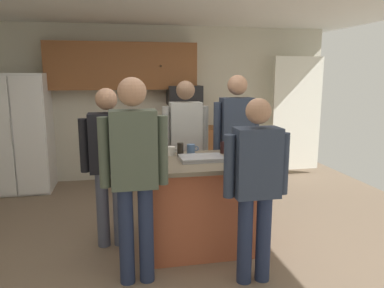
{
  "coord_description": "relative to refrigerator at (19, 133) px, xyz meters",
  "views": [
    {
      "loc": [
        -0.49,
        -3.59,
        1.81
      ],
      "look_at": [
        0.28,
        0.27,
        1.05
      ],
      "focal_mm": 34.39,
      "sensor_mm": 36.0,
      "label": 1
    }
  ],
  "objects": [
    {
      "name": "floor",
      "position": [
        2.0,
        -2.38,
        -0.91
      ],
      "size": [
        7.04,
        7.04,
        0.0
      ],
      "primitive_type": "plane",
      "color": "#7F6B56",
      "rests_on": "ground"
    },
    {
      "name": "person_guest_by_door",
      "position": [
        1.39,
        -2.21,
        0.05
      ],
      "size": [
        0.57,
        0.22,
        1.67
      ],
      "rotation": [
        0.0,
        0.0,
        -0.23
      ],
      "color": "#4C5166",
      "rests_on": "ground"
    },
    {
      "name": "person_guest_left",
      "position": [
        2.62,
        -3.16,
        0.02
      ],
      "size": [
        0.57,
        0.22,
        1.61
      ],
      "rotation": [
        0.0,
        0.0,
        2.0
      ],
      "color": "#232D4C",
      "rests_on": "ground"
    },
    {
      "name": "glass_stout_tall",
      "position": [
        2.68,
        -2.4,
        0.09
      ],
      "size": [
        0.06,
        0.06,
        0.12
      ],
      "color": "black",
      "rests_on": "kitchen_island"
    },
    {
      "name": "kitchen_island",
      "position": [
        2.28,
        -2.41,
        -0.43
      ],
      "size": [
        1.14,
        0.91,
        0.94
      ],
      "color": "#AD5638",
      "rests_on": "ground"
    },
    {
      "name": "mug_blue_stoneware",
      "position": [
        2.05,
        -2.13,
        0.08
      ],
      "size": [
        0.13,
        0.09,
        0.1
      ],
      "color": "white",
      "rests_on": "kitchen_island"
    },
    {
      "name": "microwave_over_range",
      "position": [
        2.6,
        0.12,
        0.54
      ],
      "size": [
        0.56,
        0.4,
        0.32
      ],
      "primitive_type": "cube",
      "color": "black"
    },
    {
      "name": "cabinet_run_lower",
      "position": [
        2.6,
        0.1,
        -0.46
      ],
      "size": [
        1.8,
        0.63,
        0.9
      ],
      "color": "brown",
      "rests_on": "ground"
    },
    {
      "name": "person_guest_right",
      "position": [
        1.62,
        -2.97,
        0.13
      ],
      "size": [
        0.57,
        0.23,
        1.78
      ],
      "rotation": [
        0.0,
        0.0,
        0.7
      ],
      "color": "#232D4C",
      "rests_on": "ground"
    },
    {
      "name": "person_host_foreground",
      "position": [
        2.89,
        -1.8,
        0.14
      ],
      "size": [
        0.57,
        0.24,
        1.79
      ],
      "rotation": [
        0.0,
        0.0,
        -2.36
      ],
      "color": "tan",
      "rests_on": "ground"
    },
    {
      "name": "back_wall",
      "position": [
        2.0,
        0.42,
        0.39
      ],
      "size": [
        6.4,
        0.1,
        2.6
      ],
      "primitive_type": "cube",
      "color": "beige",
      "rests_on": "ground"
    },
    {
      "name": "serving_tray",
      "position": [
        2.32,
        -2.42,
        0.05
      ],
      "size": [
        0.44,
        0.3,
        0.04
      ],
      "color": "#B7B7BC",
      "rests_on": "kitchen_island"
    },
    {
      "name": "french_door_window_panel",
      "position": [
        4.6,
        0.02,
        0.19
      ],
      "size": [
        0.9,
        0.06,
        2.0
      ],
      "primitive_type": "cube",
      "color": "white",
      "rests_on": "ground"
    },
    {
      "name": "refrigerator",
      "position": [
        0.0,
        0.0,
        0.0
      ],
      "size": [
        0.91,
        0.76,
        1.82
      ],
      "color": "white",
      "rests_on": "ground"
    },
    {
      "name": "glass_pilsner",
      "position": [
        2.14,
        -2.21,
        0.1
      ],
      "size": [
        0.07,
        0.07,
        0.15
      ],
      "color": "black",
      "rests_on": "kitchen_island"
    },
    {
      "name": "cabinet_run_upper",
      "position": [
        1.6,
        0.22,
        1.02
      ],
      "size": [
        2.4,
        0.38,
        0.75
      ],
      "color": "brown"
    },
    {
      "name": "glass_dark_ale",
      "position": [
        2.61,
        -2.49,
        0.1
      ],
      "size": [
        0.07,
        0.07,
        0.13
      ],
      "color": "black",
      "rests_on": "kitchen_island"
    },
    {
      "name": "tumbler_amber",
      "position": [
        2.63,
        -2.14,
        0.1
      ],
      "size": [
        0.06,
        0.06,
        0.13
      ],
      "color": "black",
      "rests_on": "kitchen_island"
    },
    {
      "name": "person_elder_center",
      "position": [
        2.3,
        -1.61,
        0.09
      ],
      "size": [
        0.57,
        0.23,
        1.72
      ],
      "rotation": [
        0.0,
        0.0,
        -1.6
      ],
      "color": "#232D4C",
      "rests_on": "ground"
    },
    {
      "name": "mug_ceramic_white",
      "position": [
        2.27,
        -2.12,
        0.09
      ],
      "size": [
        0.13,
        0.09,
        0.11
      ],
      "color": "#4C6B99",
      "rests_on": "kitchen_island"
    }
  ]
}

